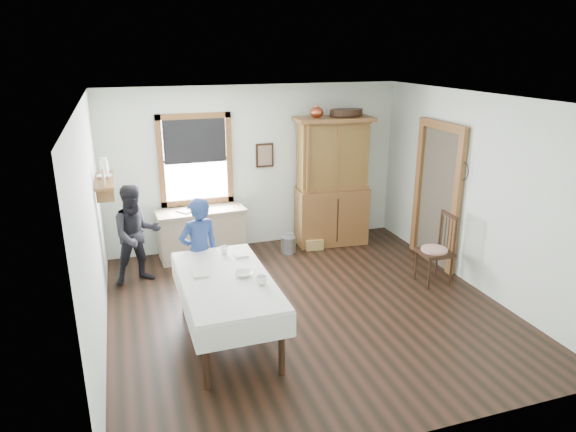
% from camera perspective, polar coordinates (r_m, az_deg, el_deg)
% --- Properties ---
extents(room, '(5.01, 5.01, 2.70)m').
position_cam_1_polar(room, '(6.34, 2.19, 0.68)').
color(room, black).
rests_on(room, ground).
extents(window, '(1.18, 0.07, 1.48)m').
position_cam_1_polar(window, '(8.36, -10.26, 6.72)').
color(window, white).
rests_on(window, room).
extents(doorway, '(0.09, 1.14, 2.22)m').
position_cam_1_polar(doorway, '(8.24, 16.29, 2.72)').
color(doorway, '#453E31').
rests_on(doorway, room).
extents(wall_shelf, '(0.24, 1.00, 0.44)m').
position_cam_1_polar(wall_shelf, '(7.40, -19.71, 3.96)').
color(wall_shelf, brown).
rests_on(wall_shelf, room).
extents(framed_picture, '(0.30, 0.04, 0.40)m').
position_cam_1_polar(framed_picture, '(8.61, -2.59, 6.75)').
color(framed_picture, black).
rests_on(framed_picture, room).
extents(rug_beater, '(0.01, 0.27, 0.27)m').
position_cam_1_polar(rug_beater, '(7.67, 18.91, 5.66)').
color(rug_beater, black).
rests_on(rug_beater, room).
extents(work_counter, '(1.43, 0.62, 0.80)m').
position_cam_1_polar(work_counter, '(8.41, -9.54, -1.92)').
color(work_counter, tan).
rests_on(work_counter, room).
extents(china_hutch, '(1.33, 0.71, 2.18)m').
position_cam_1_polar(china_hutch, '(8.74, 4.93, 3.80)').
color(china_hutch, brown).
rests_on(china_hutch, room).
extents(dining_table, '(1.05, 1.96, 0.78)m').
position_cam_1_polar(dining_table, '(6.06, -6.79, -10.20)').
color(dining_table, silver).
rests_on(dining_table, room).
extents(spindle_chair, '(0.50, 0.50, 1.04)m').
position_cam_1_polar(spindle_chair, '(7.64, 16.01, -3.53)').
color(spindle_chair, black).
rests_on(spindle_chair, room).
extents(pail, '(0.32, 0.32, 0.27)m').
position_cam_1_polar(pail, '(8.56, 0.05, -3.18)').
color(pail, '#92969A').
rests_on(pail, room).
extents(wicker_basket, '(0.32, 0.25, 0.18)m').
position_cam_1_polar(wicker_basket, '(8.73, 2.86, -3.09)').
color(wicker_basket, olive).
rests_on(wicker_basket, room).
extents(woman_blue, '(0.57, 0.45, 1.37)m').
position_cam_1_polar(woman_blue, '(6.77, -9.79, -4.43)').
color(woman_blue, navy).
rests_on(woman_blue, room).
extents(figure_dark, '(0.75, 0.64, 1.35)m').
position_cam_1_polar(figure_dark, '(7.63, -16.45, -2.39)').
color(figure_dark, black).
rests_on(figure_dark, room).
extents(table_cup_a, '(0.13, 0.13, 0.10)m').
position_cam_1_polar(table_cup_a, '(5.68, -2.97, -7.13)').
color(table_cup_a, silver).
rests_on(table_cup_a, dining_table).
extents(table_cup_b, '(0.13, 0.13, 0.10)m').
position_cam_1_polar(table_cup_b, '(6.53, -7.11, -3.79)').
color(table_cup_b, silver).
rests_on(table_cup_b, dining_table).
extents(table_bowl, '(0.29, 0.29, 0.06)m').
position_cam_1_polar(table_bowl, '(5.90, -5.00, -6.40)').
color(table_bowl, silver).
rests_on(table_bowl, dining_table).
extents(counter_book, '(0.24, 0.26, 0.02)m').
position_cam_1_polar(counter_book, '(8.16, -11.86, 0.36)').
color(counter_book, '#7B6752').
rests_on(counter_book, work_counter).
extents(counter_bowl, '(0.23, 0.23, 0.07)m').
position_cam_1_polar(counter_bowl, '(8.30, -10.22, 0.93)').
color(counter_bowl, silver).
rests_on(counter_bowl, work_counter).
extents(shelf_bowl, '(0.22, 0.22, 0.05)m').
position_cam_1_polar(shelf_bowl, '(7.41, -19.73, 4.17)').
color(shelf_bowl, silver).
rests_on(shelf_bowl, wall_shelf).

